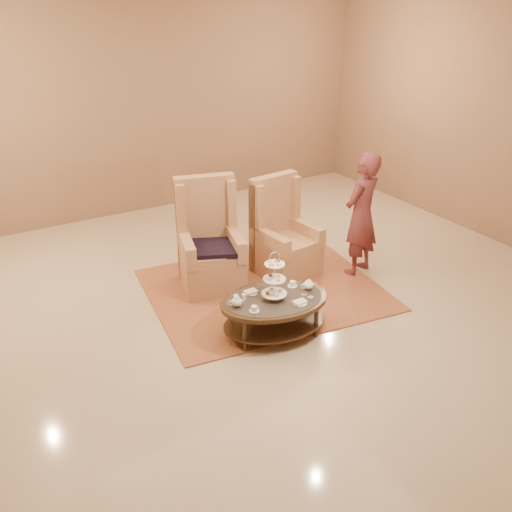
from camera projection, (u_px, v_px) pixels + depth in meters
ground at (274, 311)px, 6.83m from camera, size 8.00×8.00×0.00m
ceiling at (274, 311)px, 6.83m from camera, size 8.00×8.00×0.02m
wall_back at (143, 106)px, 9.17m from camera, size 8.00×0.04×3.50m
rug at (264, 289)px, 7.29m from camera, size 3.09×2.68×0.02m
tea_table at (274, 305)px, 6.24m from camera, size 1.33×1.03×1.01m
armchair_left at (210, 250)px, 7.26m from camera, size 0.93×0.95×1.39m
armchair_right at (282, 242)px, 7.56m from camera, size 0.79×0.81×1.31m
person at (361, 215)px, 7.40m from camera, size 0.70×0.57×1.66m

